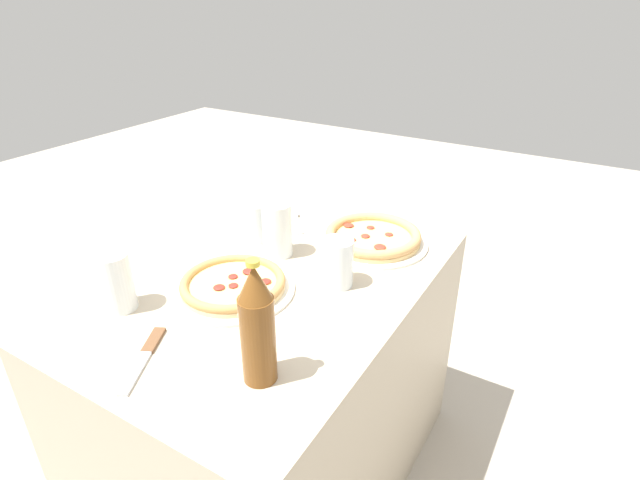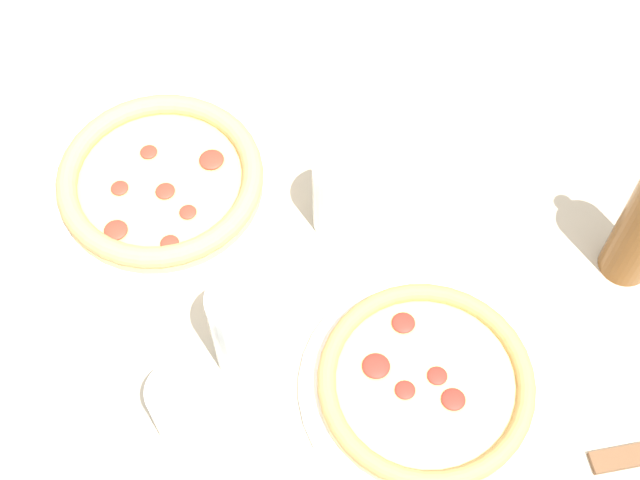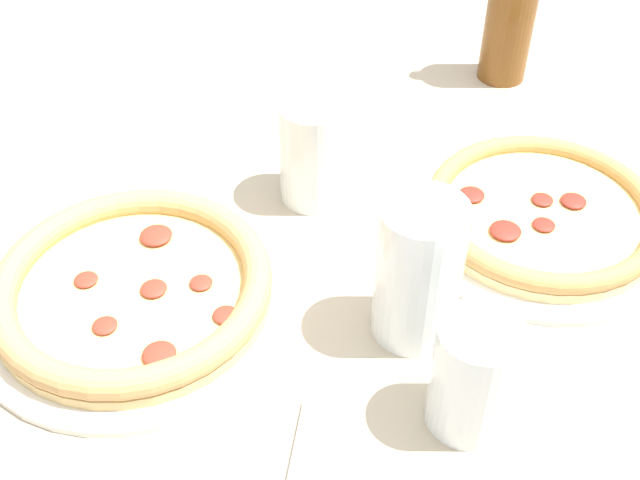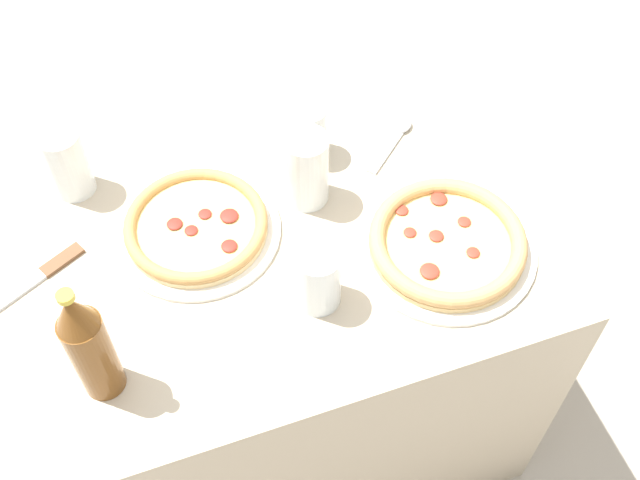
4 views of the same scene
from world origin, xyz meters
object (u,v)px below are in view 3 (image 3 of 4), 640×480
pizza_salami (542,214)px  glass_red_wine (472,381)px  glass_water (418,278)px  pizza_veggie (133,289)px  glass_cola (314,156)px

pizza_salami → glass_red_wine: 0.28m
glass_red_wine → glass_water: size_ratio=0.76×
glass_water → glass_red_wine: bearing=70.3°
pizza_veggie → pizza_salami: 0.45m
pizza_salami → glass_red_wine: size_ratio=2.62×
glass_red_wine → glass_water: bearing=-109.7°
pizza_veggie → pizza_salami: (-0.41, 0.18, -0.00)m
pizza_salami → glass_cola: size_ratio=2.44×
pizza_veggie → pizza_salami: size_ratio=1.06×
pizza_veggie → glass_red_wine: glass_red_wine is taller
glass_red_wine → pizza_veggie: bearing=-63.0°
pizza_salami → glass_cola: glass_cola is taller
pizza_veggie → glass_red_wine: size_ratio=2.78×
glass_red_wine → pizza_salami: bearing=-154.2°
glass_cola → glass_red_wine: (0.09, 0.32, -0.00)m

